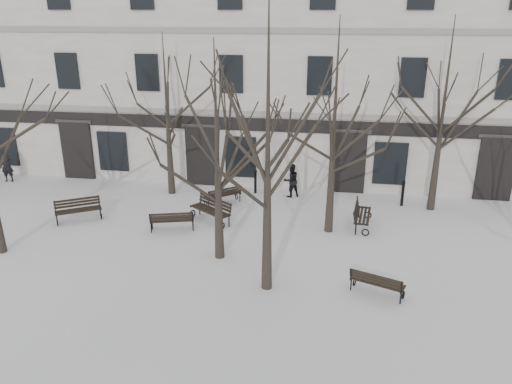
% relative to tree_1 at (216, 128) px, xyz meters
% --- Properties ---
extents(ground, '(100.00, 100.00, 0.00)m').
position_rel_tree_1_xyz_m(ground, '(0.98, -0.53, -4.62)').
color(ground, white).
rests_on(ground, ground).
extents(building, '(40.40, 10.20, 11.40)m').
position_rel_tree_1_xyz_m(building, '(0.98, 12.43, 0.90)').
color(building, silver).
rests_on(building, ground).
extents(tree_1, '(5.18, 5.18, 7.39)m').
position_rel_tree_1_xyz_m(tree_1, '(0.00, 0.00, 0.00)').
color(tree_1, black).
rests_on(tree_1, ground).
extents(tree_2, '(6.12, 6.12, 8.75)m').
position_rel_tree_1_xyz_m(tree_2, '(1.90, -1.77, 0.85)').
color(tree_2, black).
rests_on(tree_2, ground).
extents(tree_4, '(5.12, 5.12, 7.32)m').
position_rel_tree_1_xyz_m(tree_4, '(-3.68, 5.97, -0.05)').
color(tree_4, black).
rests_on(tree_4, ground).
extents(tree_5, '(5.61, 5.61, 8.01)m').
position_rel_tree_1_xyz_m(tree_5, '(3.73, 2.80, 0.39)').
color(tree_5, black).
rests_on(tree_5, ground).
extents(tree_6, '(5.60, 5.60, 8.00)m').
position_rel_tree_1_xyz_m(tree_6, '(8.07, 5.78, 0.38)').
color(tree_6, black).
rests_on(tree_6, ground).
extents(bench_0, '(1.85, 1.48, 0.91)m').
position_rel_tree_1_xyz_m(bench_0, '(-6.44, 2.27, -4.13)').
color(bench_0, black).
rests_on(bench_0, ground).
extents(bench_1, '(1.78, 1.03, 0.85)m').
position_rel_tree_1_xyz_m(bench_1, '(-2.33, 1.86, -4.16)').
color(bench_1, black).
rests_on(bench_1, ground).
extents(bench_2, '(1.70, 1.12, 0.81)m').
position_rel_tree_1_xyz_m(bench_2, '(5.25, -1.71, -4.18)').
color(bench_2, black).
rests_on(bench_2, ground).
extents(bench_3, '(1.95, 1.67, 0.98)m').
position_rel_tree_1_xyz_m(bench_3, '(-1.02, 3.01, -4.09)').
color(bench_3, black).
rests_on(bench_3, ground).
extents(bench_4, '(1.62, 1.48, 0.83)m').
position_rel_tree_1_xyz_m(bench_4, '(-0.96, 4.95, -4.17)').
color(bench_4, black).
rests_on(bench_4, ground).
extents(bench_5, '(0.88, 1.93, 0.94)m').
position_rel_tree_1_xyz_m(bench_5, '(4.98, 3.46, -4.11)').
color(bench_5, black).
rests_on(bench_5, ground).
extents(bollard_a, '(0.15, 0.15, 1.15)m').
position_rel_tree_1_xyz_m(bollard_a, '(0.22, 6.58, -4.00)').
color(bollard_a, black).
rests_on(bollard_a, ground).
extents(bollard_b, '(0.15, 0.15, 1.17)m').
position_rel_tree_1_xyz_m(bollard_b, '(6.87, 5.99, -3.99)').
color(bollard_b, black).
rests_on(bollard_b, ground).
extents(pedestrian_a, '(0.68, 0.52, 1.66)m').
position_rel_tree_1_xyz_m(pedestrian_a, '(-12.31, 6.33, -4.62)').
color(pedestrian_a, black).
rests_on(pedestrian_a, ground).
extents(pedestrian_b, '(0.96, 0.91, 1.57)m').
position_rel_tree_1_xyz_m(pedestrian_b, '(1.92, 6.40, -4.62)').
color(pedestrian_b, black).
rests_on(pedestrian_b, ground).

